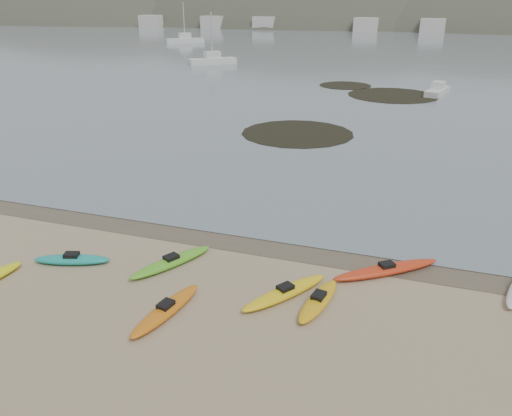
% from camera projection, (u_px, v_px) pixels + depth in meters
% --- Properties ---
extents(ground, '(600.00, 600.00, 0.00)m').
position_uv_depth(ground, '(256.00, 239.00, 21.88)').
color(ground, tan).
rests_on(ground, ground).
extents(wet_sand, '(60.00, 60.00, 0.00)m').
position_uv_depth(wet_sand, '(254.00, 242.00, 21.62)').
color(wet_sand, brown).
rests_on(wet_sand, ground).
extents(water, '(1200.00, 1200.00, 0.00)m').
position_uv_depth(water, '(424.00, 16.00, 283.67)').
color(water, slate).
rests_on(water, ground).
extents(kayaks, '(23.40, 10.31, 0.34)m').
position_uv_depth(kayaks, '(209.00, 281.00, 18.36)').
color(kayaks, yellow).
rests_on(kayaks, ground).
extents(kelp_mats, '(14.89, 31.29, 0.04)m').
position_uv_depth(kelp_mats, '(354.00, 104.00, 49.27)').
color(kelp_mats, black).
rests_on(kelp_mats, water).
extents(moored_boats, '(98.50, 88.86, 1.20)m').
position_uv_depth(moored_boats, '(390.00, 50.00, 93.87)').
color(moored_boats, silver).
rests_on(moored_boats, ground).
extents(far_town, '(199.00, 5.00, 4.00)m').
position_uv_depth(far_town, '(433.00, 26.00, 145.87)').
color(far_town, beige).
rests_on(far_town, ground).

